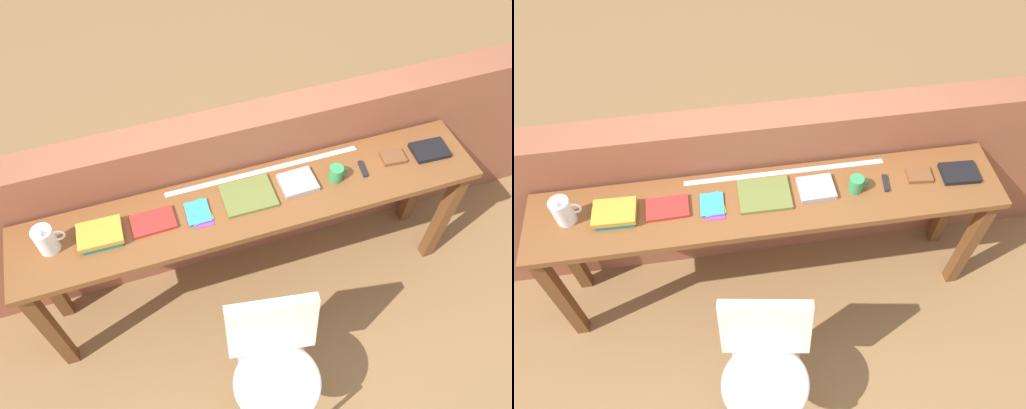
% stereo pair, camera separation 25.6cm
% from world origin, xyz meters
% --- Properties ---
extents(ground_plane, '(40.00, 40.00, 0.00)m').
position_xyz_m(ground_plane, '(0.00, 0.00, 0.00)').
color(ground_plane, olive).
extents(brick_wall_back, '(6.00, 0.20, 1.15)m').
position_xyz_m(brick_wall_back, '(0.00, 0.64, 0.58)').
color(brick_wall_back, '#935138').
rests_on(brick_wall_back, ground).
extents(sideboard, '(2.50, 0.44, 0.88)m').
position_xyz_m(sideboard, '(0.00, 0.30, 0.74)').
color(sideboard, brown).
rests_on(sideboard, ground).
extents(chair_white_moulded, '(0.51, 0.52, 0.89)m').
position_xyz_m(chair_white_moulded, '(-0.13, -0.44, 0.53)').
color(chair_white_moulded, silver).
rests_on(chair_white_moulded, ground).
extents(pitcher_white, '(0.14, 0.10, 0.18)m').
position_xyz_m(pitcher_white, '(-1.03, 0.32, 0.96)').
color(pitcher_white, white).
rests_on(pitcher_white, sideboard).
extents(book_stack_leftmost, '(0.22, 0.17, 0.05)m').
position_xyz_m(book_stack_leftmost, '(-0.79, 0.30, 0.91)').
color(book_stack_leftmost, '#19757A').
rests_on(book_stack_leftmost, sideboard).
extents(magazine_cycling, '(0.22, 0.15, 0.02)m').
position_xyz_m(magazine_cycling, '(-0.52, 0.31, 0.89)').
color(magazine_cycling, red).
rests_on(magazine_cycling, sideboard).
extents(pamphlet_pile_colourful, '(0.13, 0.18, 0.01)m').
position_xyz_m(pamphlet_pile_colourful, '(-0.29, 0.30, 0.89)').
color(pamphlet_pile_colourful, purple).
rests_on(pamphlet_pile_colourful, sideboard).
extents(book_open_centre, '(0.27, 0.22, 0.02)m').
position_xyz_m(book_open_centre, '(-0.02, 0.33, 0.89)').
color(book_open_centre, olive).
rests_on(book_open_centre, sideboard).
extents(book_grey_hardcover, '(0.19, 0.17, 0.03)m').
position_xyz_m(book_grey_hardcover, '(0.26, 0.32, 0.89)').
color(book_grey_hardcover, '#9E9EA3').
rests_on(book_grey_hardcover, sideboard).
extents(mug, '(0.11, 0.08, 0.09)m').
position_xyz_m(mug, '(0.47, 0.30, 0.92)').
color(mug, '#338C4C').
rests_on(mug, sideboard).
extents(multitool_folded, '(0.04, 0.11, 0.02)m').
position_xyz_m(multitool_folded, '(0.63, 0.31, 0.89)').
color(multitool_folded, black).
rests_on(multitool_folded, sideboard).
extents(leather_journal_brown, '(0.14, 0.11, 0.02)m').
position_xyz_m(leather_journal_brown, '(0.83, 0.33, 0.89)').
color(leather_journal_brown, brown).
rests_on(leather_journal_brown, sideboard).
extents(book_repair_rightmost, '(0.20, 0.16, 0.03)m').
position_xyz_m(book_repair_rightmost, '(1.05, 0.31, 0.89)').
color(book_repair_rightmost, black).
rests_on(book_repair_rightmost, sideboard).
extents(ruler_metal_back_edge, '(1.10, 0.03, 0.00)m').
position_xyz_m(ruler_metal_back_edge, '(0.12, 0.47, 0.88)').
color(ruler_metal_back_edge, silver).
rests_on(ruler_metal_back_edge, sideboard).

